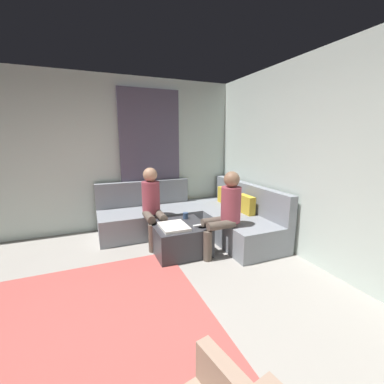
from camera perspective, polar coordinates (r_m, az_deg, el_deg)
name	(u,v)px	position (r m, az deg, el deg)	size (l,w,h in m)	color
ground_plane	(75,370)	(2.46, -25.21, -32.82)	(6.00, 6.00, 0.10)	gray
wall_back	(363,166)	(3.25, 34.46, 4.86)	(6.00, 0.12, 2.70)	silver
wall_left	(74,156)	(4.72, -25.43, 7.46)	(0.12, 6.00, 2.70)	silver
curtain_panel	(151,160)	(4.74, -9.41, 7.28)	(0.06, 1.10, 2.50)	#595166
area_rug	(88,340)	(2.56, -22.61, -28.69)	(2.60, 2.20, 0.01)	#AD4C47
sectional_couch	(195,217)	(4.40, 0.73, -5.84)	(2.10, 2.55, 0.87)	gray
ottoman	(180,238)	(3.73, -2.85, -10.46)	(0.76, 0.76, 0.42)	#333338
folded_blanket	(174,226)	(3.52, -4.19, -7.86)	(0.44, 0.36, 0.04)	white
coffee_mug	(186,216)	(3.89, -1.48, -5.42)	(0.08, 0.08, 0.10)	#334C72
game_remote	(198,226)	(3.57, 1.46, -7.69)	(0.05, 0.15, 0.02)	white
person_on_couch_back	(225,210)	(3.53, 7.47, -4.14)	(0.30, 0.60, 1.20)	brown
person_on_couch_side	(153,203)	(3.92, -8.99, -2.52)	(0.60, 0.30, 1.20)	brown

